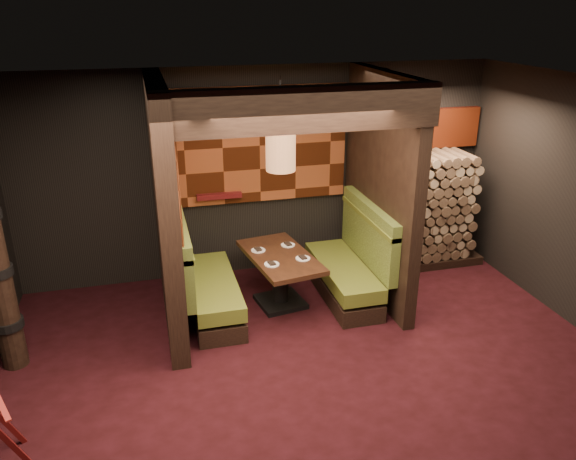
{
  "coord_description": "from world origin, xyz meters",
  "views": [
    {
      "loc": [
        -1.52,
        -4.49,
        3.57
      ],
      "look_at": [
        0.0,
        1.3,
        1.15
      ],
      "focal_mm": 35.0,
      "sensor_mm": 36.0,
      "label": 1
    }
  ],
  "objects_px": {
    "dining_table": "(280,272)",
    "booth_bench_right": "(351,267)",
    "booth_bench_left": "(204,284)",
    "pendant_lamp": "(281,151)",
    "firewood_stack": "(423,210)"
  },
  "relations": [
    {
      "from": "booth_bench_right",
      "to": "firewood_stack",
      "type": "height_order",
      "value": "firewood_stack"
    },
    {
      "from": "booth_bench_left",
      "to": "pendant_lamp",
      "type": "xyz_separation_m",
      "value": [
        0.95,
        -0.06,
        1.61
      ]
    },
    {
      "from": "pendant_lamp",
      "to": "firewood_stack",
      "type": "distance_m",
      "value": 2.69
    },
    {
      "from": "booth_bench_right",
      "to": "pendant_lamp",
      "type": "relative_size",
      "value": 1.5
    },
    {
      "from": "dining_table",
      "to": "pendant_lamp",
      "type": "xyz_separation_m",
      "value": [
        0.0,
        -0.05,
        1.55
      ]
    },
    {
      "from": "booth_bench_left",
      "to": "pendant_lamp",
      "type": "bearing_deg",
      "value": -3.59
    },
    {
      "from": "booth_bench_right",
      "to": "booth_bench_left",
      "type": "bearing_deg",
      "value": 180.0
    },
    {
      "from": "booth_bench_left",
      "to": "firewood_stack",
      "type": "distance_m",
      "value": 3.35
    },
    {
      "from": "booth_bench_left",
      "to": "booth_bench_right",
      "type": "height_order",
      "value": "same"
    },
    {
      "from": "booth_bench_right",
      "to": "firewood_stack",
      "type": "bearing_deg",
      "value": 27.35
    },
    {
      "from": "pendant_lamp",
      "to": "firewood_stack",
      "type": "relative_size",
      "value": 0.62
    },
    {
      "from": "booth_bench_left",
      "to": "firewood_stack",
      "type": "xyz_separation_m",
      "value": [
        3.25,
        0.7,
        0.42
      ]
    },
    {
      "from": "dining_table",
      "to": "pendant_lamp",
      "type": "distance_m",
      "value": 1.55
    },
    {
      "from": "booth_bench_right",
      "to": "pendant_lamp",
      "type": "bearing_deg",
      "value": -176.38
    },
    {
      "from": "dining_table",
      "to": "booth_bench_right",
      "type": "bearing_deg",
      "value": 0.59
    }
  ]
}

